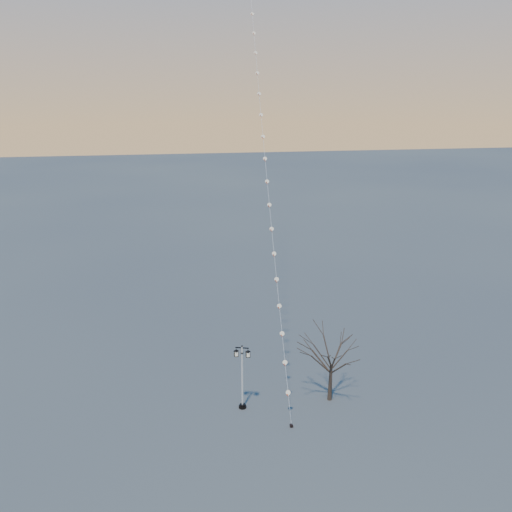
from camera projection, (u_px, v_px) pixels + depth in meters
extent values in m
plane|color=#434543|center=(254.00, 415.00, 31.77)|extent=(300.00, 300.00, 0.00)
cylinder|color=black|center=(243.00, 407.00, 32.47)|extent=(0.48, 0.48, 0.14)
cylinder|color=black|center=(243.00, 405.00, 32.44)|extent=(0.34, 0.34, 0.12)
cylinder|color=silver|center=(242.00, 376.00, 31.83)|extent=(0.11, 0.11, 4.00)
cylinder|color=black|center=(242.00, 353.00, 31.38)|extent=(0.17, 0.17, 0.05)
cube|color=black|center=(242.00, 348.00, 31.28)|extent=(0.78, 0.30, 0.05)
sphere|color=black|center=(242.00, 346.00, 31.24)|extent=(0.12, 0.12, 0.12)
pyramid|color=black|center=(236.00, 349.00, 31.36)|extent=(0.37, 0.37, 0.12)
cube|color=beige|center=(236.00, 353.00, 31.44)|extent=(0.22, 0.22, 0.29)
cube|color=black|center=(236.00, 356.00, 31.48)|extent=(0.26, 0.26, 0.03)
pyramid|color=black|center=(248.00, 350.00, 31.27)|extent=(0.37, 0.37, 0.12)
cube|color=beige|center=(248.00, 354.00, 31.34)|extent=(0.22, 0.22, 0.29)
cube|color=black|center=(248.00, 357.00, 31.39)|extent=(0.26, 0.26, 0.03)
cone|color=#35271D|center=(330.00, 382.00, 33.00)|extent=(0.30, 0.30, 2.50)
cylinder|color=black|center=(291.00, 426.00, 30.57)|extent=(0.19, 0.19, 0.19)
cylinder|color=black|center=(291.00, 425.00, 30.57)|extent=(0.03, 0.03, 0.24)
cone|color=red|center=(259.00, 75.00, 40.55)|extent=(0.08, 0.08, 0.27)
cylinder|color=white|center=(292.00, 419.00, 30.43)|extent=(0.02, 0.02, 0.76)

